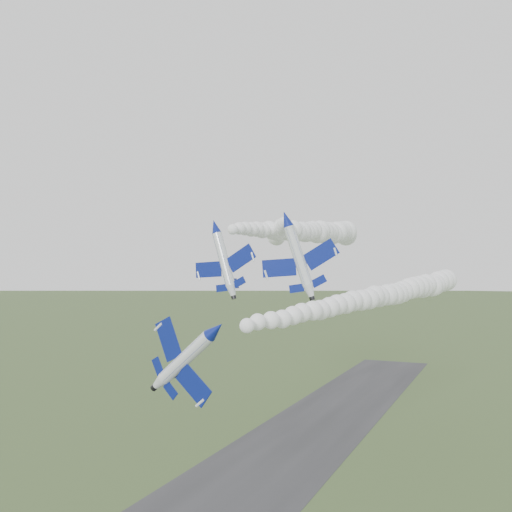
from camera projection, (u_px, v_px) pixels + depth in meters
The scene contains 7 objects.
runway at pixel (266, 467), 102.18m from camera, with size 24.00×260.00×0.04m, color #2C2C2E.
jet_lead at pixel (215, 330), 62.40m from camera, with size 7.25×13.28×8.65m.
smoke_trail_jet_lead at pixel (377, 297), 97.26m from camera, with size 4.81×79.01×4.81m, color silver, non-canonical shape.
jet_pair_left at pixel (215, 226), 91.82m from camera, with size 10.66×13.31×4.21m.
smoke_trail_jet_pair_left at pixel (303, 231), 125.52m from camera, with size 5.89×69.51×5.89m, color silver, non-canonical shape.
jet_pair_right at pixel (286, 219), 87.33m from camera, with size 11.48×13.82×4.63m.
smoke_trail_jet_pair_right at pixel (280, 231), 124.61m from camera, with size 4.76×66.54×4.76m, color silver, non-canonical shape.
Camera 1 is at (40.09, -65.02, 35.35)m, focal length 40.00 mm.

